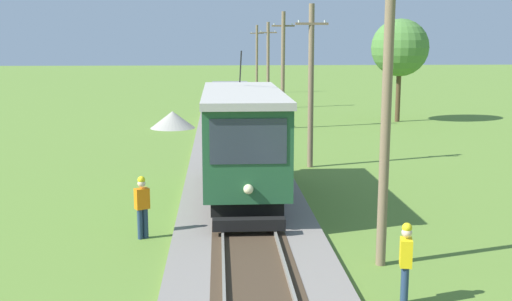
% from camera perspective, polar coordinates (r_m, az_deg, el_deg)
% --- Properties ---
extents(red_tram, '(2.60, 8.54, 4.79)m').
position_cam_1_polar(red_tram, '(21.00, -1.22, 1.04)').
color(red_tram, '#235633').
rests_on(red_tram, rail_right).
extents(freight_car, '(2.40, 5.20, 2.31)m').
position_cam_1_polar(freight_car, '(41.10, -2.33, 4.59)').
color(freight_car, slate).
rests_on(freight_car, rail_right).
extents(utility_pole_near_tram, '(1.40, 0.29, 7.54)m').
position_cam_1_polar(utility_pole_near_tram, '(15.16, 11.76, 3.68)').
color(utility_pole_near_tram, '#7A664C').
rests_on(utility_pole_near_tram, ground).
extents(utility_pole_mid, '(1.40, 0.44, 6.98)m').
position_cam_1_polar(utility_pole_mid, '(27.05, 5.02, 6.00)').
color(utility_pole_mid, '#7A664C').
rests_on(utility_pole_mid, ground).
extents(utility_pole_far, '(1.40, 0.52, 7.15)m').
position_cam_1_polar(utility_pole_far, '(38.67, 2.46, 7.38)').
color(utility_pole_far, '#7A664C').
rests_on(utility_pole_far, ground).
extents(utility_pole_distant, '(1.40, 0.35, 6.82)m').
position_cam_1_polar(utility_pole_distant, '(50.12, 1.10, 7.82)').
color(utility_pole_distant, '#7A664C').
rests_on(utility_pole_distant, ground).
extents(utility_pole_horizon, '(1.40, 0.58, 6.90)m').
position_cam_1_polar(utility_pole_horizon, '(64.53, 0.08, 8.38)').
color(utility_pole_horizon, '#7A664C').
rests_on(utility_pole_horizon, ground).
extents(gravel_pile, '(2.81, 2.81, 1.06)m').
position_cam_1_polar(gravel_pile, '(39.55, -7.59, 2.80)').
color(gravel_pile, '#9E998E').
rests_on(gravel_pile, ground).
extents(track_worker, '(0.32, 0.42, 1.78)m').
position_cam_1_polar(track_worker, '(13.56, 13.45, -9.66)').
color(track_worker, navy).
rests_on(track_worker, ground).
extents(second_worker, '(0.45, 0.39, 1.78)m').
position_cam_1_polar(second_worker, '(17.73, -10.31, -4.84)').
color(second_worker, navy).
rests_on(second_worker, ground).
extents(tree_right_near, '(3.79, 3.79, 6.83)m').
position_cam_1_polar(tree_right_near, '(43.10, 12.96, 9.08)').
color(tree_right_near, '#4C3823').
rests_on(tree_right_near, ground).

